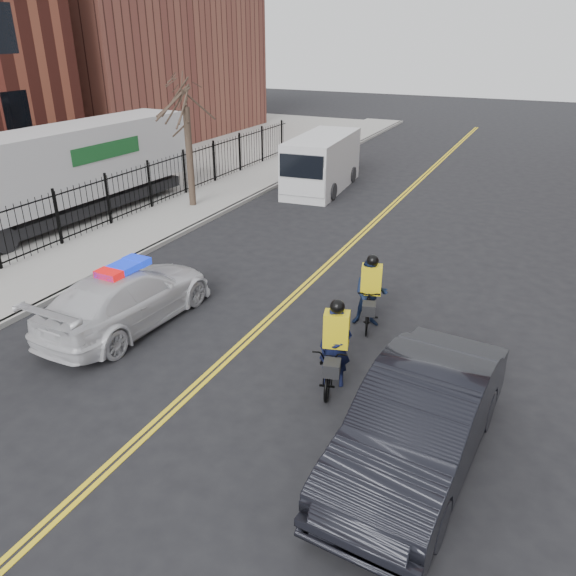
% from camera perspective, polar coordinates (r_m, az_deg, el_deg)
% --- Properties ---
extents(ground, '(120.00, 120.00, 0.00)m').
position_cam_1_polar(ground, '(13.04, -6.64, -7.50)').
color(ground, black).
rests_on(ground, ground).
extents(center_line_left, '(0.10, 60.00, 0.01)m').
position_cam_1_polar(center_line_left, '(19.57, 5.50, 3.91)').
color(center_line_left, yellow).
rests_on(center_line_left, ground).
extents(center_line_right, '(0.10, 60.00, 0.01)m').
position_cam_1_polar(center_line_right, '(19.52, 5.94, 3.84)').
color(center_line_right, yellow).
rests_on(center_line_right, ground).
extents(sidewalk, '(3.00, 60.00, 0.15)m').
position_cam_1_polar(sidewalk, '(22.98, -12.22, 6.82)').
color(sidewalk, gray).
rests_on(sidewalk, ground).
extents(curb, '(0.20, 60.00, 0.15)m').
position_cam_1_polar(curb, '(22.13, -9.09, 6.38)').
color(curb, gray).
rests_on(curb, ground).
extents(iron_fence, '(0.12, 28.00, 2.00)m').
position_cam_1_polar(iron_fence, '(23.65, -15.36, 9.34)').
color(iron_fence, black).
rests_on(iron_fence, ground).
extents(warehouse_far, '(14.00, 18.00, 14.00)m').
position_cam_1_polar(warehouse_far, '(44.16, -17.20, 23.82)').
color(warehouse_far, brown).
rests_on(warehouse_far, ground).
extents(street_tree, '(3.20, 3.20, 4.80)m').
position_cam_1_polar(street_tree, '(23.84, -10.21, 16.18)').
color(street_tree, '#32261D').
rests_on(street_tree, sidewalk).
extents(police_cruiser, '(2.28, 5.22, 1.65)m').
position_cam_1_polar(police_cruiser, '(14.80, -16.02, -0.91)').
color(police_cruiser, silver).
rests_on(police_cruiser, ground).
extents(dark_sedan, '(2.28, 5.46, 1.75)m').
position_cam_1_polar(dark_sedan, '(10.00, 13.18, -13.16)').
color(dark_sedan, black).
rests_on(dark_sedan, ground).
extents(cargo_van, '(2.67, 6.09, 2.48)m').
position_cam_1_polar(cargo_van, '(26.99, 3.36, 12.47)').
color(cargo_van, silver).
rests_on(cargo_van, ground).
extents(semi_trailer, '(2.83, 11.63, 3.59)m').
position_cam_1_polar(semi_trailer, '(23.90, -21.31, 11.29)').
color(semi_trailer, silver).
rests_on(semi_trailer, ground).
extents(cyclist_near, '(1.21, 2.14, 1.99)m').
position_cam_1_polar(cyclist_near, '(11.92, 4.83, -6.85)').
color(cyclist_near, black).
rests_on(cyclist_near, ground).
extents(cyclist_far, '(1.02, 1.98, 1.93)m').
position_cam_1_polar(cyclist_far, '(14.31, 8.35, -1.03)').
color(cyclist_far, black).
rests_on(cyclist_far, ground).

